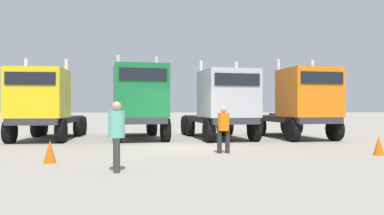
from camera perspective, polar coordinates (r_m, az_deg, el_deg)
ground at (r=15.21m, az=-1.86°, el=-5.98°), size 200.00×200.00×0.00m
semi_truck_yellow at (r=19.34m, az=-21.33°, el=0.46°), size 2.59×6.16×3.94m
semi_truck_green at (r=18.68m, az=-7.97°, el=0.82°), size 3.50×6.73×4.16m
semi_truck_silver at (r=18.77m, az=4.73°, el=0.61°), size 3.40×6.55×3.94m
semi_truck_orange at (r=19.75m, az=15.99°, el=0.65°), size 3.31×6.49×4.04m
visitor_in_hivis at (r=13.26m, az=4.73°, el=-2.84°), size 0.44×0.40×1.61m
visitor_with_camera at (r=9.60m, az=-11.21°, el=-3.47°), size 0.45×0.46×1.74m
traffic_cone_near at (r=14.12m, az=26.14°, el=-5.12°), size 0.36×0.36×0.65m
traffic_cone_mid at (r=11.67m, az=-20.47°, el=-6.19°), size 0.36×0.36×0.66m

